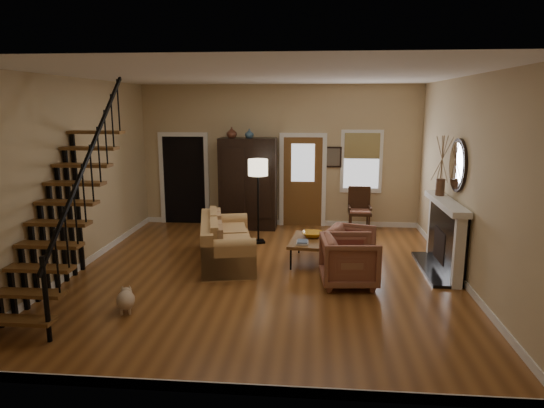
# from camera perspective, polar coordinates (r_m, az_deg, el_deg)

# --- Properties ---
(room) EXTENTS (7.00, 7.33, 3.30)m
(room) POSITION_cam_1_polar(r_m,az_deg,el_deg) (9.75, -2.30, 3.72)
(room) COLOR brown
(room) RESTS_ON ground
(staircase) EXTENTS (0.94, 2.80, 3.20)m
(staircase) POSITION_cam_1_polar(r_m,az_deg,el_deg) (7.56, -23.57, 1.13)
(staircase) COLOR brown
(staircase) RESTS_ON ground
(fireplace) EXTENTS (0.33, 1.95, 2.30)m
(fireplace) POSITION_cam_1_polar(r_m,az_deg,el_deg) (8.88, 19.95, -2.83)
(fireplace) COLOR black
(fireplace) RESTS_ON ground
(armoire) EXTENTS (1.30, 0.60, 2.10)m
(armoire) POSITION_cam_1_polar(r_m,az_deg,el_deg) (11.22, -2.81, 2.42)
(armoire) COLOR black
(armoire) RESTS_ON ground
(vase_a) EXTENTS (0.24, 0.24, 0.25)m
(vase_a) POSITION_cam_1_polar(r_m,az_deg,el_deg) (11.04, -4.77, 8.37)
(vase_a) COLOR #4C2619
(vase_a) RESTS_ON armoire
(vase_b) EXTENTS (0.20, 0.20, 0.21)m
(vase_b) POSITION_cam_1_polar(r_m,az_deg,el_deg) (10.98, -2.69, 8.28)
(vase_b) COLOR #334C60
(vase_b) RESTS_ON armoire
(sofa) EXTENTS (1.34, 2.25, 0.78)m
(sofa) POSITION_cam_1_polar(r_m,az_deg,el_deg) (8.96, -5.37, -4.33)
(sofa) COLOR tan
(sofa) RESTS_ON ground
(coffee_table) EXTENTS (0.78, 1.20, 0.43)m
(coffee_table) POSITION_cam_1_polar(r_m,az_deg,el_deg) (8.96, 4.41, -5.47)
(coffee_table) COLOR brown
(coffee_table) RESTS_ON ground
(bowl) EXTENTS (0.39, 0.39, 0.10)m
(bowl) POSITION_cam_1_polar(r_m,az_deg,el_deg) (9.03, 4.77, -3.59)
(bowl) COLOR orange
(bowl) RESTS_ON coffee_table
(books) EXTENTS (0.21, 0.28, 0.05)m
(books) POSITION_cam_1_polar(r_m,az_deg,el_deg) (8.61, 3.61, -4.49)
(books) COLOR beige
(books) RESTS_ON coffee_table
(armchair_left) EXTENTS (0.96, 0.93, 0.81)m
(armchair_left) POSITION_cam_1_polar(r_m,az_deg,el_deg) (7.87, 9.08, -6.62)
(armchair_left) COLOR brown
(armchair_left) RESTS_ON ground
(armchair_right) EXTENTS (0.98, 0.96, 0.71)m
(armchair_right) POSITION_cam_1_polar(r_m,az_deg,el_deg) (8.84, 9.29, -4.92)
(armchair_right) COLOR brown
(armchair_right) RESTS_ON ground
(floor_lamp) EXTENTS (0.50, 0.50, 1.76)m
(floor_lamp) POSITION_cam_1_polar(r_m,az_deg,el_deg) (10.01, -1.64, 0.29)
(floor_lamp) COLOR black
(floor_lamp) RESTS_ON ground
(side_chair) EXTENTS (0.54, 0.54, 1.02)m
(side_chair) POSITION_cam_1_polar(r_m,az_deg,el_deg) (11.06, 10.27, -0.74)
(side_chair) COLOR #341E10
(side_chair) RESTS_ON ground
(dog) EXTENTS (0.38, 0.48, 0.31)m
(dog) POSITION_cam_1_polar(r_m,az_deg,el_deg) (7.19, -16.83, -10.92)
(dog) COLOR #CEAF8D
(dog) RESTS_ON ground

